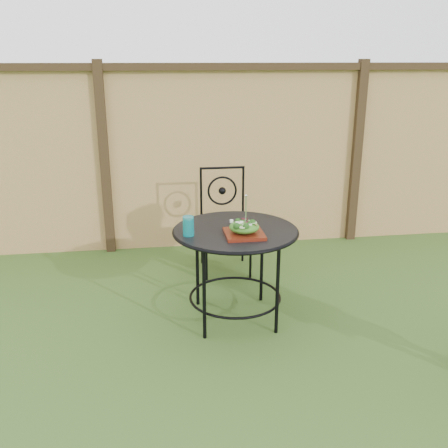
% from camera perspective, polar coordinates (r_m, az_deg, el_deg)
% --- Properties ---
extents(ground, '(60.00, 60.00, 0.00)m').
position_cam_1_polar(ground, '(3.50, 7.05, -14.72)').
color(ground, '#294C18').
rests_on(ground, ground).
extents(fence, '(8.00, 0.12, 1.90)m').
position_cam_1_polar(fence, '(5.17, 1.17, 7.75)').
color(fence, tan).
rests_on(fence, ground).
extents(patio_table, '(0.92, 0.92, 0.72)m').
position_cam_1_polar(patio_table, '(3.68, 1.31, -2.62)').
color(patio_table, black).
rests_on(patio_table, ground).
extents(patio_chair, '(0.46, 0.46, 0.95)m').
position_cam_1_polar(patio_chair, '(4.62, 0.06, 0.73)').
color(patio_chair, black).
rests_on(patio_chair, ground).
extents(salad_plate, '(0.27, 0.27, 0.02)m').
position_cam_1_polar(salad_plate, '(3.50, 2.31, -1.14)').
color(salad_plate, '#4B0C0A').
rests_on(salad_plate, patio_table).
extents(salad, '(0.21, 0.21, 0.08)m').
position_cam_1_polar(salad, '(3.48, 2.32, -0.33)').
color(salad, '#235614').
rests_on(salad, salad_plate).
extents(fork, '(0.01, 0.01, 0.18)m').
position_cam_1_polar(fork, '(3.44, 2.52, 1.73)').
color(fork, silver).
rests_on(fork, salad).
extents(drinking_glass, '(0.08, 0.08, 0.14)m').
position_cam_1_polar(drinking_glass, '(3.49, -4.09, -0.23)').
color(drinking_glass, '#0B7A80').
rests_on(drinking_glass, patio_table).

